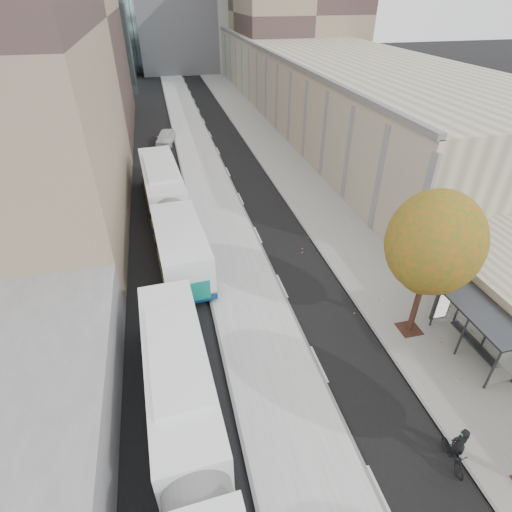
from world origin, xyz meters
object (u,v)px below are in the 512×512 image
object	(u,v)px
bus_shelter	(485,318)
bus_near	(192,463)
bus_far	(169,208)
distant_car	(166,137)
cyclist	(456,451)

from	to	relation	value
bus_shelter	bus_near	bearing A→B (deg)	-166.93
bus_shelter	bus_far	size ratio (longest dim) A/B	0.24
bus_near	distant_car	bearing A→B (deg)	85.87
bus_near	bus_far	distance (m)	18.54
cyclist	distant_car	world-z (taller)	cyclist
bus_far	cyclist	size ratio (longest dim) A/B	9.14
bus_near	cyclist	size ratio (longest dim) A/B	8.27
bus_shelter	distant_car	xyz separation A→B (m)	(-12.59, 34.79, -1.46)
distant_car	bus_far	bearing A→B (deg)	-78.52
bus_near	cyclist	world-z (taller)	bus_near
bus_near	distant_car	size ratio (longest dim) A/B	3.91
cyclist	bus_near	bearing A→B (deg)	-179.25
cyclist	distant_car	size ratio (longest dim) A/B	0.47
bus_shelter	cyclist	bearing A→B (deg)	-134.09
bus_far	distant_car	distance (m)	19.43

